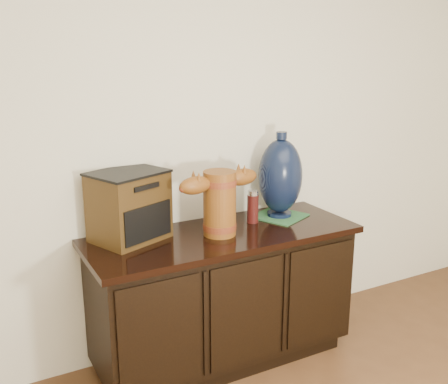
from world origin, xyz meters
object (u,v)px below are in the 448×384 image
lamp_base (280,176)px  tv_radio (129,206)px  terracotta_vessel (220,199)px  spray_can (253,207)px  sideboard (223,296)px

lamp_base → tv_radio: bearing=176.6°
terracotta_vessel → lamp_base: size_ratio=0.99×
tv_radio → spray_can: tv_radio is taller
lamp_base → spray_can: bearing=-175.7°
sideboard → terracotta_vessel: 0.56m
terracotta_vessel → sideboard: bearing=19.8°
terracotta_vessel → tv_radio: (-0.43, 0.15, -0.01)m
spray_can → sideboard: bearing=-162.1°
sideboard → spray_can: size_ratio=7.89×
terracotta_vessel → tv_radio: 0.46m
sideboard → lamp_base: 0.74m
tv_radio → spray_can: size_ratio=2.35×
terracotta_vessel → lamp_base: (0.45, 0.10, 0.05)m
tv_radio → terracotta_vessel: bearing=-41.4°
lamp_base → spray_can: 0.24m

